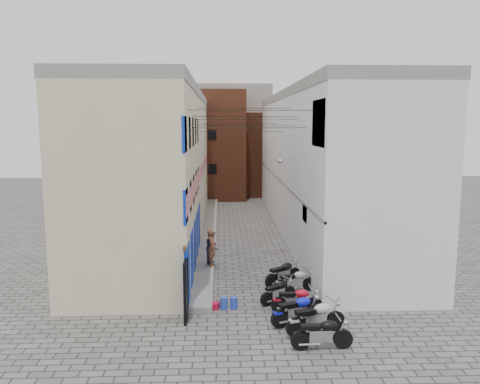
{
  "coord_description": "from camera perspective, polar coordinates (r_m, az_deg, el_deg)",
  "views": [
    {
      "loc": [
        -1.23,
        -16.48,
        6.98
      ],
      "look_at": [
        -0.14,
        10.67,
        3.0
      ],
      "focal_mm": 35.0,
      "sensor_mm": 36.0,
      "label": 1
    }
  ],
  "objects": [
    {
      "name": "motorcycle_d",
      "position": [
        17.88,
        6.91,
        -12.78
      ],
      "size": [
        1.94,
        0.67,
        1.11
      ],
      "primitive_type": null,
      "rotation": [
        0.0,
        0.0,
        -1.61
      ],
      "color": "#B50C1E",
      "rests_on": "ground"
    },
    {
      "name": "motorcycle_e",
      "position": [
        18.8,
        4.67,
        -11.85
      ],
      "size": [
        1.74,
        1.44,
        1.01
      ],
      "primitive_type": null,
      "rotation": [
        0.0,
        0.0,
        -0.97
      ],
      "color": "black",
      "rests_on": "ground"
    },
    {
      "name": "building_left",
      "position": [
        29.77,
        -9.54,
        3.43
      ],
      "size": [
        5.1,
        27.0,
        9.0
      ],
      "color": "beige",
      "rests_on": "ground"
    },
    {
      "name": "motorcycle_c",
      "position": [
        16.92,
        7.02,
        -13.93
      ],
      "size": [
        2.13,
        1.3,
        1.18
      ],
      "primitive_type": null,
      "rotation": [
        0.0,
        0.0,
        -1.22
      ],
      "color": "#0D17CD",
      "rests_on": "ground"
    },
    {
      "name": "building_right",
      "position": [
        30.23,
        9.62,
        3.52
      ],
      "size": [
        5.94,
        26.0,
        9.0
      ],
      "color": "white",
      "rests_on": "ground"
    },
    {
      "name": "person_a",
      "position": [
        22.42,
        -3.46,
        -6.76
      ],
      "size": [
        0.44,
        0.66,
        1.8
      ],
      "primitive_type": "imported",
      "rotation": [
        0.0,
        0.0,
        1.56
      ],
      "color": "brown",
      "rests_on": "plinth"
    },
    {
      "name": "ground",
      "position": [
        17.94,
        1.87,
        -14.56
      ],
      "size": [
        90.0,
        90.0,
        0.0
      ],
      "primitive_type": "plane",
      "color": "#565451",
      "rests_on": "ground"
    },
    {
      "name": "water_jug_near",
      "position": [
        18.28,
        -1.98,
        -13.37
      ],
      "size": [
        0.36,
        0.36,
        0.45
      ],
      "primitive_type": "cylinder",
      "rotation": [
        0.0,
        0.0,
        -0.32
      ],
      "color": "blue",
      "rests_on": "ground"
    },
    {
      "name": "motorcycle_a",
      "position": [
        15.36,
        9.96,
        -16.45
      ],
      "size": [
        1.99,
        0.69,
        1.14
      ],
      "primitive_type": null,
      "rotation": [
        0.0,
        0.0,
        -1.53
      ],
      "color": "black",
      "rests_on": "ground"
    },
    {
      "name": "water_jug_far",
      "position": [
        18.28,
        -0.75,
        -13.36
      ],
      "size": [
        0.36,
        0.36,
        0.44
      ],
      "primitive_type": "cylinder",
      "rotation": [
        0.0,
        0.0,
        0.35
      ],
      "color": "#253FBA",
      "rests_on": "ground"
    },
    {
      "name": "person_b",
      "position": [
        22.83,
        -3.42,
        -6.73
      ],
      "size": [
        0.76,
        0.89,
        1.6
      ],
      "primitive_type": "imported",
      "rotation": [
        0.0,
        0.0,
        1.35
      ],
      "color": "#2E3146",
      "rests_on": "plinth"
    },
    {
      "name": "motorcycle_f",
      "position": [
        19.94,
        6.76,
        -10.58
      ],
      "size": [
        1.94,
        0.97,
        1.08
      ],
      "primitive_type": null,
      "rotation": [
        0.0,
        0.0,
        -1.35
      ],
      "color": "#A6A5AA",
      "rests_on": "ground"
    },
    {
      "name": "building_far_brick_right",
      "position": [
        46.77,
        2.91,
        4.66
      ],
      "size": [
        5.0,
        6.0,
        8.0
      ],
      "primitive_type": "cube",
      "color": "brown",
      "rests_on": "ground"
    },
    {
      "name": "building_far_brick_left",
      "position": [
        44.53,
        -3.3,
        5.77
      ],
      "size": [
        6.0,
        6.0,
        10.0
      ],
      "primitive_type": "cube",
      "color": "brown",
      "rests_on": "ground"
    },
    {
      "name": "plinth",
      "position": [
        30.28,
        -3.8,
        -4.77
      ],
      "size": [
        0.9,
        26.0,
        0.25
      ],
      "primitive_type": "cube",
      "color": "gray",
      "rests_on": "ground"
    },
    {
      "name": "building_far_concrete",
      "position": [
        50.52,
        -0.91,
        6.65
      ],
      "size": [
        8.0,
        5.0,
        11.0
      ],
      "primitive_type": "cube",
      "color": "gray",
      "rests_on": "ground"
    },
    {
      "name": "motorcycle_g",
      "position": [
        20.73,
        5.28,
        -9.67
      ],
      "size": [
        2.0,
        1.71,
        1.17
      ],
      "primitive_type": null,
      "rotation": [
        0.0,
        0.0,
        -0.93
      ],
      "color": "black",
      "rests_on": "ground"
    },
    {
      "name": "motorcycle_b",
      "position": [
        16.31,
        9.26,
        -14.69
      ],
      "size": [
        2.29,
        1.34,
        1.26
      ],
      "primitive_type": null,
      "rotation": [
        0.0,
        0.0,
        -1.25
      ],
      "color": "#B5B4BA",
      "rests_on": "ground"
    },
    {
      "name": "overhead_wires",
      "position": [
        24.16,
        0.63,
        8.67
      ],
      "size": [
        5.8,
        13.02,
        1.32
      ],
      "color": "black",
      "rests_on": "ground"
    },
    {
      "name": "red_crate",
      "position": [
        18.32,
        -3.22,
        -13.66
      ],
      "size": [
        0.45,
        0.37,
        0.24
      ],
      "primitive_type": "cube",
      "rotation": [
        0.0,
        0.0,
        -0.21
      ],
      "color": "#B60D31",
      "rests_on": "ground"
    },
    {
      "name": "far_shopfront",
      "position": [
        42.1,
        -0.6,
        0.44
      ],
      "size": [
        2.0,
        0.3,
        2.4
      ],
      "primitive_type": "cube",
      "color": "black",
      "rests_on": "ground"
    }
  ]
}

